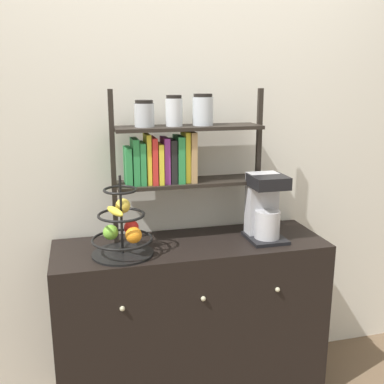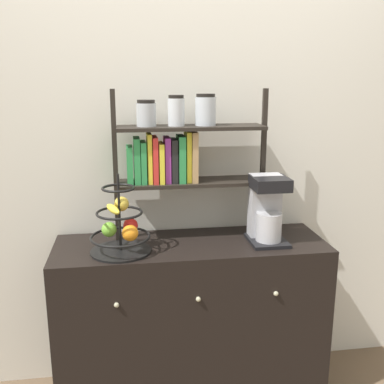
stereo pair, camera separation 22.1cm
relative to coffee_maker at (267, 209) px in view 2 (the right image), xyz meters
name	(u,v)px [view 2 (the right image)]	position (x,y,z in m)	size (l,w,h in m)	color
wall_back	(184,152)	(-0.39, 0.30, 0.25)	(7.00, 0.05, 2.60)	silver
sideboard	(191,321)	(-0.39, 0.02, -0.61)	(1.38, 0.47, 0.88)	black
coffee_maker	(267,209)	(0.00, 0.00, 0.00)	(0.18, 0.22, 0.34)	black
fruit_stand	(121,227)	(-0.73, -0.05, -0.05)	(0.29, 0.29, 0.38)	black
shelf_hutch	(175,149)	(-0.45, 0.14, 0.29)	(0.79, 0.20, 0.76)	black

